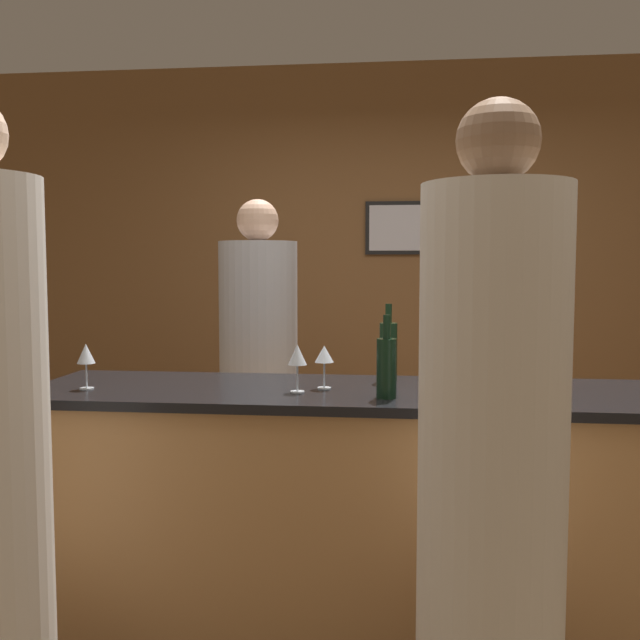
# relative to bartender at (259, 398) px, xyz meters

# --- Properties ---
(back_wall) EXTENTS (8.00, 0.08, 2.80)m
(back_wall) POSITION_rel_bartender_xyz_m (0.66, 1.19, 0.55)
(back_wall) COLOR brown
(back_wall) RESTS_ON ground_plane
(bar_counter) EXTENTS (2.70, 0.68, 1.05)m
(bar_counter) POSITION_rel_bartender_xyz_m (0.66, -0.85, -0.32)
(bar_counter) COLOR #B27F4C
(bar_counter) RESTS_ON ground_plane
(bartender) EXTENTS (0.39, 0.39, 1.84)m
(bartender) POSITION_rel_bartender_xyz_m (0.00, 0.00, 0.00)
(bartender) COLOR #B2B2B7
(bartender) RESTS_ON ground_plane
(guest_0) EXTENTS (0.40, 0.40, 1.95)m
(guest_0) POSITION_rel_bartender_xyz_m (0.95, -1.56, 0.05)
(guest_0) COLOR silver
(guest_0) RESTS_ON ground_plane
(wine_bottle_0) EXTENTS (0.07, 0.07, 0.29)m
(wine_bottle_0) POSITION_rel_bartender_xyz_m (0.66, -1.01, 0.32)
(wine_bottle_0) COLOR black
(wine_bottle_0) RESTS_ON bar_counter
(wine_bottle_1) EXTENTS (0.07, 0.07, 0.31)m
(wine_bottle_1) POSITION_rel_bartender_xyz_m (0.66, -0.65, 0.33)
(wine_bottle_1) COLOR black
(wine_bottle_1) RESTS_ON bar_counter
(ice_bucket) EXTENTS (0.15, 0.15, 0.18)m
(ice_bucket) POSITION_rel_bartender_xyz_m (1.20, -0.71, 0.29)
(ice_bucket) COLOR silver
(ice_bucket) RESTS_ON bar_counter
(wine_glass_0) EXTENTS (0.07, 0.07, 0.18)m
(wine_glass_0) POSITION_rel_bartender_xyz_m (0.33, -0.94, 0.34)
(wine_glass_0) COLOR silver
(wine_glass_0) RESTS_ON bar_counter
(wine_glass_1) EXTENTS (0.08, 0.08, 0.16)m
(wine_glass_1) POSITION_rel_bartender_xyz_m (1.18, -0.91, 0.32)
(wine_glass_1) COLOR silver
(wine_glass_1) RESTS_ON bar_counter
(wine_glass_2) EXTENTS (0.07, 0.07, 0.17)m
(wine_glass_2) POSITION_rel_bartender_xyz_m (-0.46, -0.96, 0.33)
(wine_glass_2) COLOR silver
(wine_glass_2) RESTS_ON bar_counter
(wine_glass_3) EXTENTS (0.07, 0.07, 0.16)m
(wine_glass_3) POSITION_rel_bartender_xyz_m (0.42, -0.86, 0.33)
(wine_glass_3) COLOR silver
(wine_glass_3) RESTS_ON bar_counter
(wine_glass_4) EXTENTS (0.08, 0.08, 0.14)m
(wine_glass_4) POSITION_rel_bartender_xyz_m (1.14, -1.12, 0.31)
(wine_glass_4) COLOR silver
(wine_glass_4) RESTS_ON bar_counter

